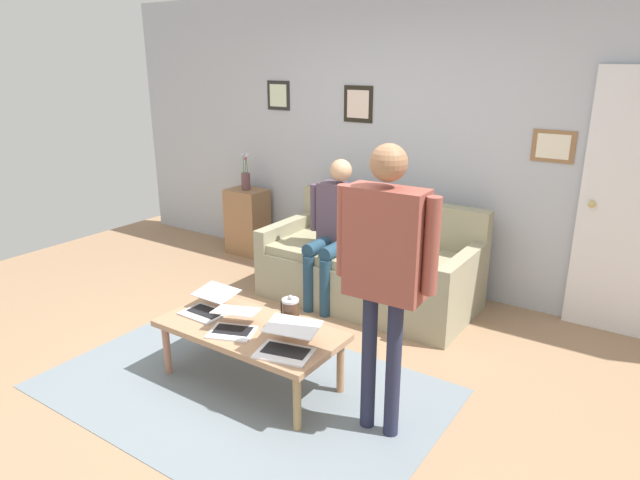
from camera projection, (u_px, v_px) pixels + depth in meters
name	position (u px, v px, depth m)	size (l,w,h in m)	color
ground_plane	(263.00, 378.00, 3.84)	(7.68, 7.68, 0.00)	#987657
area_rug	(242.00, 388.00, 3.71)	(2.57, 1.68, 0.01)	slate
back_wall	(411.00, 142.00, 5.16)	(7.04, 0.11, 2.70)	#AEB4BF
interior_door	(638.00, 208.00, 4.17)	(0.82, 0.09, 2.05)	white
couch	(371.00, 268.00, 5.00)	(1.85, 0.93, 0.88)	gray
coffee_table	(250.00, 333.00, 3.68)	(1.24, 0.60, 0.41)	#A97D5B
laptop_left	(208.00, 306.00, 3.87)	(0.30, 0.35, 0.14)	silver
laptop_center	(233.00, 324.00, 3.60)	(0.38, 0.39, 0.13)	silver
laptop_right	(287.00, 343.00, 3.36)	(0.40, 0.42, 0.14)	silver
french_press	(291.00, 314.00, 3.60)	(0.13, 0.11, 0.24)	#4C3323
side_shelf	(248.00, 222.00, 6.21)	(0.42, 0.32, 0.72)	#956A45
flower_vase	(246.00, 178.00, 6.05)	(0.10, 0.10, 0.41)	brown
person_standing	(385.00, 257.00, 2.98)	(0.59, 0.20, 1.69)	#24273E
person_seated	(335.00, 224.00, 4.81)	(0.55, 0.51, 1.28)	navy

